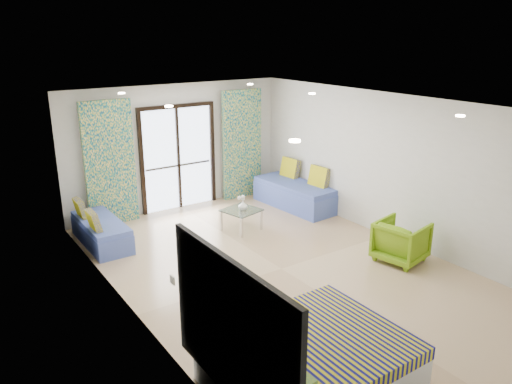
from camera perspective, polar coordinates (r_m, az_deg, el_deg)
floor at (r=8.33m, az=2.91°, el=-8.75°), size 5.00×7.50×0.01m
ceiling at (r=7.52m, az=3.24°, el=9.96°), size 5.00×7.50×0.01m
wall_back at (r=10.93m, az=-9.00°, el=5.07°), size 5.00×0.01×2.70m
wall_left at (r=6.68m, az=-14.25°, el=-3.58°), size 0.01×7.50×2.70m
wall_right at (r=9.50m, az=15.15°, el=2.72°), size 0.01×7.50×2.70m
balcony_door at (r=10.93m, az=-8.91°, el=4.58°), size 1.76×0.08×2.28m
balcony_rail at (r=11.01m, az=-8.85°, el=3.02°), size 1.52×0.03×0.04m
curtain_left at (r=10.24m, az=-16.36°, el=3.11°), size 1.00×0.10×2.50m
curtain_right at (r=11.54m, az=-1.61°, el=5.45°), size 1.00×0.10×2.50m
downlight_a at (r=5.13m, az=4.46°, el=5.86°), size 0.12×0.12×0.02m
downlight_b at (r=7.20m, az=22.31°, el=8.07°), size 0.12×0.12×0.02m
downlight_c at (r=7.66m, az=-9.92°, el=9.64°), size 0.12×0.12×0.02m
downlight_d at (r=9.17m, az=6.42°, el=11.12°), size 0.12×0.12×0.02m
downlight_e at (r=9.50m, az=-15.12°, el=10.86°), size 0.12×0.12×0.02m
downlight_f at (r=10.76m, az=-0.68°, el=12.21°), size 0.12×0.12×0.02m
headboard at (r=4.86m, az=-2.86°, el=-15.67°), size 0.06×2.10×1.50m
switch_plate at (r=5.81m, az=-9.54°, el=-9.88°), size 0.02×0.10×0.10m
bed at (r=5.77m, az=6.06°, el=-18.81°), size 2.03×1.66×0.70m
daybed_left at (r=9.58m, az=-17.34°, el=-4.27°), size 0.65×1.64×0.81m
daybed_right at (r=11.10m, az=4.50°, el=-0.16°), size 0.91×2.04×0.98m
coffee_table at (r=9.74m, az=-1.69°, el=-2.30°), size 0.77×0.77×0.73m
vase at (r=9.68m, az=-1.50°, el=-1.58°), size 0.20×0.21×0.18m
armchair at (r=8.80m, az=16.27°, el=-5.20°), size 0.84×0.88×0.78m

